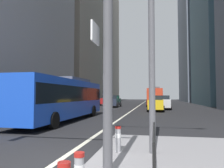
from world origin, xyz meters
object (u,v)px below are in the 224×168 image
(city_bus_red_distant, at_px, (152,96))
(traffic_signal_gantry, at_px, (37,10))
(city_bus_blue_oncoming, at_px, (64,97))
(car_receding_near, at_px, (164,102))
(bollard_back, at_px, (118,137))
(car_oncoming_far, at_px, (114,101))
(car_receding_far, at_px, (156,103))
(car_oncoming_mid, at_px, (107,100))
(city_bus_red_receding, at_px, (154,96))

(city_bus_red_distant, relative_size, traffic_signal_gantry, 1.84)
(city_bus_blue_oncoming, height_order, car_receding_near, city_bus_blue_oncoming)
(city_bus_red_distant, distance_m, bollard_back, 56.14)
(city_bus_blue_oncoming, xyz_separation_m, traffic_signal_gantry, (4.03, -10.95, 2.24))
(car_oncoming_far, bearing_deg, car_receding_far, -50.69)
(car_oncoming_mid, distance_m, car_oncoming_far, 6.56)
(car_oncoming_mid, height_order, traffic_signal_gantry, traffic_signal_gantry)
(car_oncoming_mid, bearing_deg, bollard_back, -77.05)
(city_bus_red_receding, relative_size, car_receding_near, 2.51)
(car_receding_far, bearing_deg, city_bus_blue_oncoming, -121.63)
(traffic_signal_gantry, relative_size, bollard_back, 7.43)
(city_bus_red_distant, xyz_separation_m, bollard_back, (-0.45, -56.13, -1.23))
(city_bus_red_distant, bearing_deg, car_receding_near, -86.29)
(city_bus_blue_oncoming, bearing_deg, car_oncoming_mid, 95.00)
(traffic_signal_gantry, bearing_deg, city_bus_blue_oncoming, 110.21)
(car_oncoming_far, xyz_separation_m, bollard_back, (5.47, -28.63, -0.39))
(car_oncoming_mid, bearing_deg, car_oncoming_far, -67.49)
(car_receding_near, relative_size, car_oncoming_far, 1.00)
(car_oncoming_far, relative_size, traffic_signal_gantry, 0.76)
(car_receding_far, distance_m, bollard_back, 20.31)
(bollard_back, bearing_deg, city_bus_red_receding, 88.14)
(city_bus_blue_oncoming, xyz_separation_m, car_receding_near, (8.21, 15.57, -0.85))
(car_oncoming_mid, relative_size, car_oncoming_far, 0.92)
(car_receding_far, distance_m, traffic_signal_gantry, 22.89)
(city_bus_red_receding, xyz_separation_m, car_oncoming_mid, (-9.07, 1.02, -0.85))
(city_bus_red_distant, relative_size, car_receding_far, 2.52)
(city_bus_red_receding, height_order, city_bus_red_distant, same)
(car_receding_near, bearing_deg, car_receding_far, -105.44)
(city_bus_blue_oncoming, xyz_separation_m, city_bus_red_distant, (6.15, 47.39, -0.00))
(car_receding_far, relative_size, car_oncoming_far, 0.96)
(city_bus_red_receding, bearing_deg, car_receding_near, -81.41)
(car_receding_far, relative_size, bollard_back, 5.44)
(city_bus_red_receding, xyz_separation_m, car_oncoming_far, (-6.56, -5.04, -0.85))
(car_receding_near, height_order, traffic_signal_gantry, traffic_signal_gantry)
(traffic_signal_gantry, xyz_separation_m, bollard_back, (1.68, 2.21, -3.48))
(city_bus_red_receding, bearing_deg, traffic_signal_gantry, -94.42)
(car_oncoming_mid, distance_m, car_receding_far, 17.21)
(city_bus_red_distant, bearing_deg, car_oncoming_mid, -111.46)
(city_bus_red_receding, distance_m, traffic_signal_gantry, 36.06)
(car_oncoming_mid, xyz_separation_m, car_receding_far, (9.37, -14.43, 0.00))
(car_receding_near, xyz_separation_m, bollard_back, (-2.51, -24.31, -0.39))
(traffic_signal_gantry, bearing_deg, car_oncoming_mid, 99.69)
(city_bus_blue_oncoming, height_order, bollard_back, city_bus_blue_oncoming)
(city_bus_blue_oncoming, height_order, traffic_signal_gantry, traffic_signal_gantry)
(car_receding_near, xyz_separation_m, car_oncoming_far, (-7.98, 4.32, 0.00))
(car_oncoming_mid, xyz_separation_m, traffic_signal_gantry, (6.30, -36.90, 3.09))
(city_bus_red_receding, height_order, traffic_signal_gantry, traffic_signal_gantry)
(city_bus_blue_oncoming, xyz_separation_m, car_oncoming_mid, (-2.27, 25.95, -0.85))
(car_receding_near, relative_size, traffic_signal_gantry, 0.76)
(city_bus_red_distant, xyz_separation_m, car_oncoming_far, (-5.92, -27.49, -0.84))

